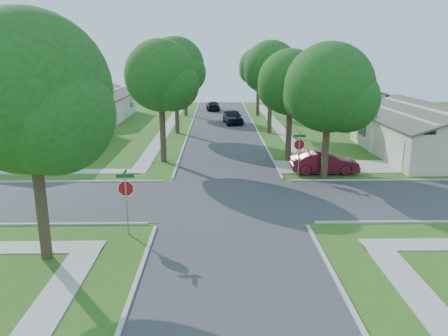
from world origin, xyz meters
The scene contains 22 objects.
ground centered at (0.00, 0.00, 0.00)m, with size 100.00×100.00×0.00m, color #375918.
road_ns centered at (0.00, 0.00, 0.00)m, with size 7.00×100.00×0.02m, color #333335.
sidewalk_ne centered at (6.10, 26.00, 0.02)m, with size 1.20×40.00×0.04m, color #9E9B91.
sidewalk_nw centered at (-6.10, 26.00, 0.02)m, with size 1.20×40.00×0.04m, color #9E9B91.
driveway centered at (7.90, 7.10, 0.03)m, with size 8.80×3.60×0.05m, color #9E9B91.
stop_sign_sw centered at (-4.70, -4.70, 2.03)m, with size 1.05×0.80×2.98m.
stop_sign_ne centered at (4.70, 4.70, 2.03)m, with size 1.05×0.80×2.98m.
tree_e_near centered at (4.75, 9.01, 5.64)m, with size 4.97×4.80×8.28m.
tree_e_mid centered at (4.76, 21.01, 6.25)m, with size 5.59×5.40×9.21m.
tree_e_far centered at (4.75, 34.01, 5.98)m, with size 5.17×5.00×8.72m.
tree_w_near centered at (-4.64, 9.01, 6.12)m, with size 5.38×5.20×8.97m.
tree_w_mid centered at (-4.64, 21.01, 6.49)m, with size 5.80×5.60×9.56m.
tree_w_far centered at (-4.65, 34.01, 5.51)m, with size 4.76×4.60×8.04m.
tree_sw_corner centered at (-7.44, -6.99, 6.26)m, with size 6.21×6.00×9.55m.
tree_ne_corner centered at (6.36, 4.21, 5.59)m, with size 5.80×5.60×8.66m.
house_ne_near centered at (15.99, 11.00, 1.52)m, with size 8.42×13.60×4.23m.
house_ne_far centered at (15.99, 29.00, 1.52)m, with size 8.42×13.60×4.23m.
house_nw_near centered at (-15.99, 15.00, 1.52)m, with size 8.42×13.60×4.23m.
house_nw_far centered at (-15.99, 32.00, 1.52)m, with size 8.42×13.60×4.23m.
car_driveway centered at (6.61, 5.50, 0.75)m, with size 1.58×4.53×1.49m, color #5A121D.
car_curb_east centered at (1.20, 27.30, 0.81)m, with size 1.92×4.77×1.63m, color black.
car_curb_west centered at (-1.20, 39.53, 0.65)m, with size 1.81×4.45×1.29m, color black.
Camera 1 is at (-0.69, -23.09, 7.91)m, focal length 35.00 mm.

